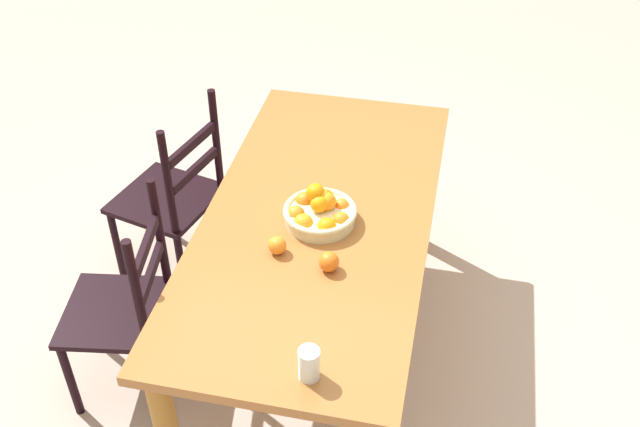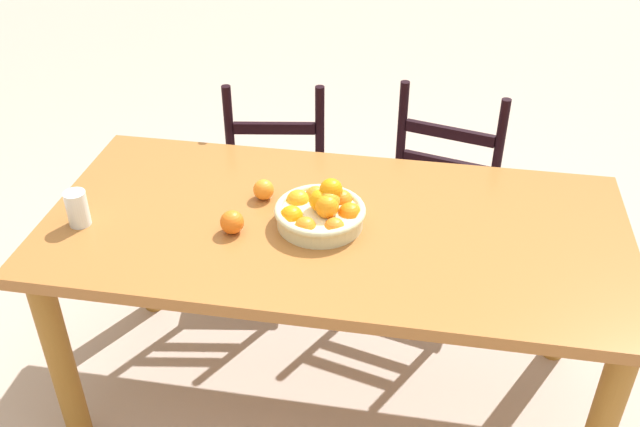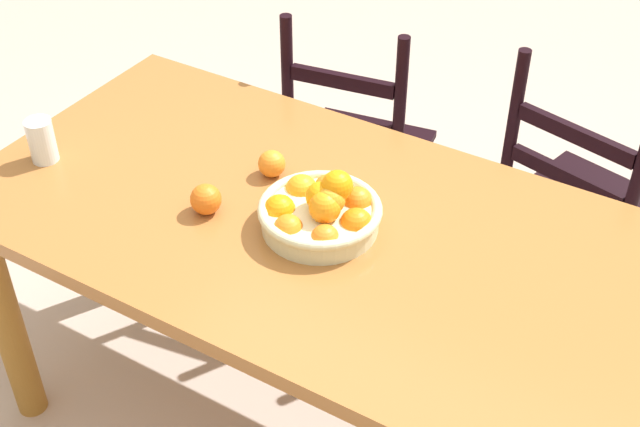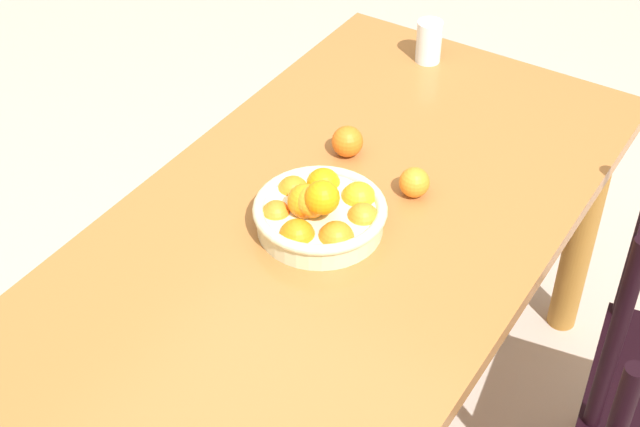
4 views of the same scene
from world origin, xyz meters
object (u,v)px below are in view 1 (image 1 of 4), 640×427
dining_table (319,236)px  drinking_glass (309,364)px  fruit_bowl (320,212)px  chair_by_cabinet (126,310)px  orange_loose_0 (277,245)px  chair_near_window (173,199)px  orange_loose_1 (329,262)px

dining_table → drinking_glass: 0.81m
fruit_bowl → dining_table: bearing=17.8°
chair_by_cabinet → orange_loose_0: bearing=89.9°
chair_by_cabinet → dining_table: bearing=106.9°
fruit_bowl → chair_near_window: bearing=62.4°
chair_by_cabinet → chair_near_window: bearing=176.9°
orange_loose_0 → orange_loose_1: (-0.05, -0.20, 0.00)m
orange_loose_0 → dining_table: bearing=-21.5°
chair_near_window → orange_loose_0: 1.01m
dining_table → orange_loose_1: orange_loose_1 is taller
orange_loose_0 → drinking_glass: drinking_glass is taller
chair_near_window → orange_loose_1: bearing=66.9°
dining_table → chair_near_window: 0.91m
drinking_glass → dining_table: bearing=10.2°
orange_loose_0 → drinking_glass: size_ratio=0.59×
chair_by_cabinet → fruit_bowl: size_ratio=3.37×
chair_near_window → orange_loose_1: (-0.68, -0.89, 0.38)m
chair_by_cabinet → drinking_glass: size_ratio=8.36×
chair_near_window → chair_by_cabinet: size_ratio=1.01×
dining_table → chair_near_window: (0.38, 0.79, -0.23)m
fruit_bowl → orange_loose_1: size_ratio=3.85×
chair_near_window → chair_by_cabinet: chair_near_window is taller
chair_by_cabinet → orange_loose_0: 0.73m
dining_table → drinking_glass: drinking_glass is taller
dining_table → chair_by_cabinet: 0.83m
orange_loose_1 → chair_by_cabinet: bearing=93.2°
dining_table → fruit_bowl: bearing=-162.2°
orange_loose_1 → orange_loose_0: bearing=76.1°
fruit_bowl → orange_loose_0: fruit_bowl is taller
chair_near_window → orange_loose_1: size_ratio=13.08×
orange_loose_1 → dining_table: bearing=18.8°
dining_table → chair_by_cabinet: chair_by_cabinet is taller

